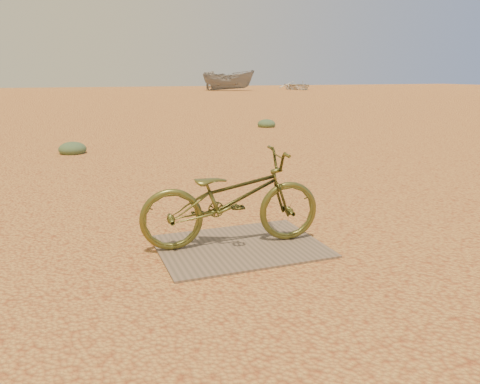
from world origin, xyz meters
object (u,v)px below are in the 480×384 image
object	(u,v)px
bicycle	(231,198)
boat_mid_right	(228,80)
boat_far_right	(298,85)
plywood_board	(240,246)

from	to	relation	value
bicycle	boat_mid_right	xyz separation A→B (m)	(14.48, 41.70, 0.52)
boat_far_right	boat_mid_right	bearing A→B (deg)	179.93
bicycle	boat_mid_right	size ratio (longest dim) A/B	0.34
plywood_board	boat_far_right	world-z (taller)	boat_far_right
plywood_board	boat_far_right	bearing A→B (deg)	61.90
boat_far_right	plywood_board	bearing A→B (deg)	-118.28
plywood_board	boat_mid_right	size ratio (longest dim) A/B	0.31
boat_mid_right	boat_far_right	bearing A→B (deg)	-64.26
bicycle	boat_far_right	world-z (taller)	bicycle
plywood_board	bicycle	world-z (taller)	bicycle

